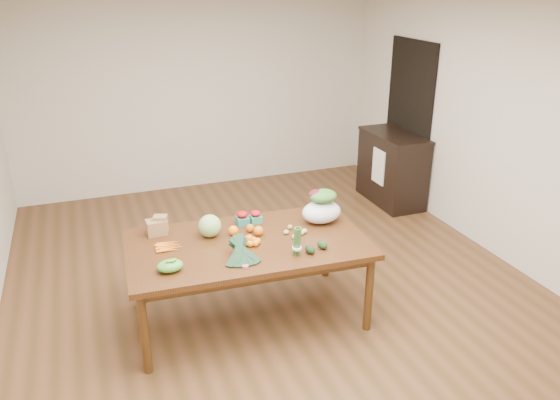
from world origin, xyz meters
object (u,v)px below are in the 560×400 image
object	(u,v)px
mandarin_cluster	(250,239)
asparagus_bundle	(297,241)
paper_bag	(156,226)
salad_bag	(322,208)
dining_table	(248,280)
kale_bunch	(242,252)
cabbage	(210,226)
cabinet	(392,168)

from	to	relation	value
mandarin_cluster	asparagus_bundle	bearing A→B (deg)	-46.69
paper_bag	salad_bag	size ratio (longest dim) A/B	0.62
dining_table	kale_bunch	size ratio (longest dim) A/B	5.03
paper_bag	asparagus_bundle	bearing A→B (deg)	-37.95
kale_bunch	cabbage	bearing A→B (deg)	106.84
asparagus_bundle	cabbage	bearing A→B (deg)	137.76
dining_table	mandarin_cluster	size ratio (longest dim) A/B	11.18
dining_table	paper_bag	size ratio (longest dim) A/B	8.84
paper_bag	asparagus_bundle	xyz separation A→B (m)	(1.00, -0.78, 0.04)
asparagus_bundle	salad_bag	xyz separation A→B (m)	(0.45, 0.51, 0.02)
cabbage	cabinet	bearing A→B (deg)	30.78
kale_bunch	salad_bag	bearing A→B (deg)	30.26
paper_bag	cabbage	bearing A→B (deg)	-25.12
salad_bag	asparagus_bundle	bearing A→B (deg)	-131.27
paper_bag	salad_bag	bearing A→B (deg)	-10.54
kale_bunch	paper_bag	bearing A→B (deg)	130.40
cabbage	salad_bag	distance (m)	1.02
mandarin_cluster	kale_bunch	bearing A→B (deg)	-118.65
cabbage	mandarin_cluster	bearing A→B (deg)	-43.72
paper_bag	asparagus_bundle	size ratio (longest dim) A/B	0.91
kale_bunch	cabinet	bearing A→B (deg)	42.29
asparagus_bundle	salad_bag	size ratio (longest dim) A/B	0.68
cabinet	paper_bag	world-z (taller)	cabinet
mandarin_cluster	cabinet	bearing A→B (deg)	37.22
dining_table	asparagus_bundle	bearing A→B (deg)	-47.02
cabinet	salad_bag	world-z (taller)	salad_bag
mandarin_cluster	dining_table	bearing A→B (deg)	97.20
cabbage	salad_bag	bearing A→B (deg)	-3.91
dining_table	mandarin_cluster	world-z (taller)	mandarin_cluster
dining_table	cabinet	bearing A→B (deg)	39.55
cabinet	salad_bag	size ratio (longest dim) A/B	2.79
cabinet	dining_table	bearing A→B (deg)	-143.51
mandarin_cluster	salad_bag	bearing A→B (deg)	14.47
kale_bunch	salad_bag	size ratio (longest dim) A/B	1.10
kale_bunch	mandarin_cluster	bearing A→B (deg)	64.42
dining_table	cabbage	bearing A→B (deg)	144.38
cabinet	cabbage	size ratio (longest dim) A/B	5.19
mandarin_cluster	salad_bag	distance (m)	0.78
paper_bag	cabbage	world-z (taller)	cabbage
paper_bag	salad_bag	xyz separation A→B (m)	(1.44, -0.27, 0.06)
asparagus_bundle	paper_bag	bearing A→B (deg)	145.11
cabbage	mandarin_cluster	xyz separation A→B (m)	(0.27, -0.26, -0.05)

